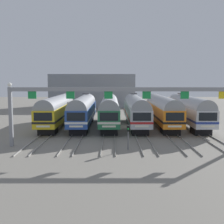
# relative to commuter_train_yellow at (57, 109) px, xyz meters

# --- Properties ---
(ground_plane) EXTENTS (160.00, 160.00, 0.00)m
(ground_plane) POSITION_rel_commuter_train_yellow_xyz_m (10.30, 0.01, -2.69)
(ground_plane) COLOR gray
(track_bed) EXTENTS (22.10, 70.00, 0.15)m
(track_bed) POSITION_rel_commuter_train_yellow_xyz_m (10.30, 17.01, -2.61)
(track_bed) COLOR gray
(track_bed) RESTS_ON ground
(commuter_train_yellow) EXTENTS (2.88, 18.06, 4.77)m
(commuter_train_yellow) POSITION_rel_commuter_train_yellow_xyz_m (0.00, 0.00, 0.00)
(commuter_train_yellow) COLOR gold
(commuter_train_yellow) RESTS_ON ground
(commuter_train_blue) EXTENTS (2.88, 18.06, 5.05)m
(commuter_train_blue) POSITION_rel_commuter_train_yellow_xyz_m (4.12, 0.00, 0.00)
(commuter_train_blue) COLOR #284C9E
(commuter_train_blue) RESTS_ON ground
(commuter_train_green) EXTENTS (2.88, 18.06, 4.77)m
(commuter_train_green) POSITION_rel_commuter_train_yellow_xyz_m (8.24, 0.00, 0.00)
(commuter_train_green) COLOR #236B42
(commuter_train_green) RESTS_ON ground
(commuter_train_stainless) EXTENTS (2.88, 18.06, 5.05)m
(commuter_train_stainless) POSITION_rel_commuter_train_yellow_xyz_m (12.36, 0.00, 0.00)
(commuter_train_stainless) COLOR #B2B5BA
(commuter_train_stainless) RESTS_ON ground
(commuter_train_orange) EXTENTS (2.88, 18.06, 4.77)m
(commuter_train_orange) POSITION_rel_commuter_train_yellow_xyz_m (16.48, 0.00, 0.00)
(commuter_train_orange) COLOR orange
(commuter_train_orange) RESTS_ON ground
(commuter_train_silver) EXTENTS (2.88, 18.06, 5.05)m
(commuter_train_silver) POSITION_rel_commuter_train_yellow_xyz_m (20.60, 0.00, 0.00)
(commuter_train_silver) COLOR silver
(commuter_train_silver) RESTS_ON ground
(catenary_gantry) EXTENTS (25.84, 0.44, 6.97)m
(catenary_gantry) POSITION_rel_commuter_train_yellow_xyz_m (10.30, -13.49, 2.67)
(catenary_gantry) COLOR gray
(catenary_gantry) RESTS_ON ground
(yard_signal_mast) EXTENTS (0.28, 0.35, 2.58)m
(yard_signal_mast) POSITION_rel_commuter_train_yellow_xyz_m (10.30, -15.10, -0.87)
(yard_signal_mast) COLOR #59595E
(yard_signal_mast) RESTS_ON ground
(maintenance_building) EXTENTS (22.75, 10.00, 8.82)m
(maintenance_building) POSITION_rel_commuter_train_yellow_xyz_m (3.31, 35.26, 1.72)
(maintenance_building) COLOR gray
(maintenance_building) RESTS_ON ground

